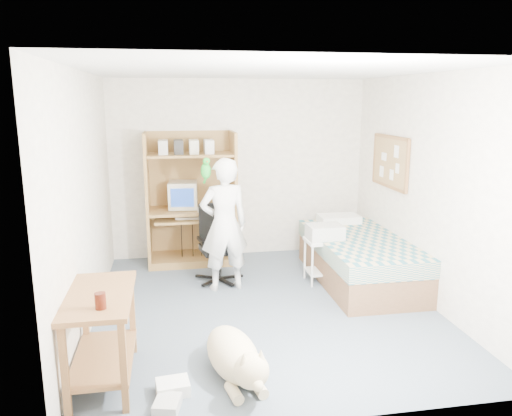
{
  "coord_description": "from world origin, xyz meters",
  "views": [
    {
      "loc": [
        -0.97,
        -4.99,
        2.23
      ],
      "look_at": [
        -0.05,
        0.3,
        1.05
      ],
      "focal_mm": 35.0,
      "sensor_mm": 36.0,
      "label": 1
    }
  ],
  "objects_px": {
    "computer_hutch": "(191,204)",
    "person": "(224,225)",
    "office_chair": "(217,254)",
    "dog": "(235,356)",
    "side_desk": "(101,324)",
    "printer_cart": "(324,254)",
    "bed": "(359,258)"
  },
  "relations": [
    {
      "from": "computer_hutch",
      "to": "person",
      "type": "xyz_separation_m",
      "value": [
        0.33,
        -1.09,
        -0.03
      ]
    },
    {
      "from": "office_chair",
      "to": "dog",
      "type": "height_order",
      "value": "office_chair"
    },
    {
      "from": "side_desk",
      "to": "printer_cart",
      "type": "relative_size",
      "value": 1.83
    },
    {
      "from": "side_desk",
      "to": "computer_hutch",
      "type": "bearing_deg",
      "value": 73.86
    },
    {
      "from": "person",
      "to": "dog",
      "type": "xyz_separation_m",
      "value": [
        -0.14,
        -1.98,
        -0.6
      ]
    },
    {
      "from": "side_desk",
      "to": "person",
      "type": "relative_size",
      "value": 0.63
    },
    {
      "from": "side_desk",
      "to": "bed",
      "type": "bearing_deg",
      "value": 32.5
    },
    {
      "from": "bed",
      "to": "person",
      "type": "distance_m",
      "value": 1.74
    },
    {
      "from": "office_chair",
      "to": "printer_cart",
      "type": "height_order",
      "value": "office_chair"
    },
    {
      "from": "person",
      "to": "computer_hutch",
      "type": "bearing_deg",
      "value": -82.62
    },
    {
      "from": "side_desk",
      "to": "printer_cart",
      "type": "height_order",
      "value": "side_desk"
    },
    {
      "from": "side_desk",
      "to": "dog",
      "type": "relative_size",
      "value": 0.85
    },
    {
      "from": "bed",
      "to": "person",
      "type": "bearing_deg",
      "value": 179.02
    },
    {
      "from": "office_chair",
      "to": "side_desk",
      "type": "bearing_deg",
      "value": -127.05
    },
    {
      "from": "bed",
      "to": "dog",
      "type": "bearing_deg",
      "value": -132.8
    },
    {
      "from": "bed",
      "to": "dog",
      "type": "relative_size",
      "value": 1.73
    },
    {
      "from": "computer_hutch",
      "to": "side_desk",
      "type": "height_order",
      "value": "computer_hutch"
    },
    {
      "from": "side_desk",
      "to": "dog",
      "type": "bearing_deg",
      "value": -7.4
    },
    {
      "from": "dog",
      "to": "printer_cart",
      "type": "xyz_separation_m",
      "value": [
        1.37,
        1.99,
        0.17
      ]
    },
    {
      "from": "computer_hutch",
      "to": "office_chair",
      "type": "relative_size",
      "value": 1.9
    },
    {
      "from": "computer_hutch",
      "to": "bed",
      "type": "relative_size",
      "value": 0.89
    },
    {
      "from": "office_chair",
      "to": "bed",
      "type": "bearing_deg",
      "value": -20.24
    },
    {
      "from": "side_desk",
      "to": "office_chair",
      "type": "bearing_deg",
      "value": 62.39
    },
    {
      "from": "office_chair",
      "to": "person",
      "type": "bearing_deg",
      "value": -88.45
    },
    {
      "from": "bed",
      "to": "dog",
      "type": "xyz_separation_m",
      "value": [
        -1.81,
        -1.95,
        -0.1
      ]
    },
    {
      "from": "bed",
      "to": "office_chair",
      "type": "relative_size",
      "value": 2.13
    },
    {
      "from": "computer_hutch",
      "to": "printer_cart",
      "type": "height_order",
      "value": "computer_hutch"
    },
    {
      "from": "dog",
      "to": "computer_hutch",
      "type": "bearing_deg",
      "value": 82.37
    },
    {
      "from": "bed",
      "to": "person",
      "type": "xyz_separation_m",
      "value": [
        -1.67,
        0.03,
        0.5
      ]
    },
    {
      "from": "dog",
      "to": "printer_cart",
      "type": "bearing_deg",
      "value": 44.24
    },
    {
      "from": "office_chair",
      "to": "computer_hutch",
      "type": "bearing_deg",
      "value": 99.52
    },
    {
      "from": "bed",
      "to": "printer_cart",
      "type": "relative_size",
      "value": 3.7
    }
  ]
}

